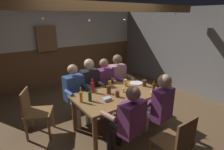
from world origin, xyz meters
The scene contains 28 objects.
ground_plane centered at (0.00, 0.00, 0.00)m, with size 6.81×6.81×0.00m, color brown.
back_wall_upper centered at (0.00, 2.90, 1.74)m, with size 5.38×0.12×1.17m, color beige.
back_wall_wainscot centered at (0.00, 2.90, 0.58)m, with size 5.38×0.12×1.16m, color brown.
side_wall_concrete centered at (2.75, 0.00, 1.16)m, with size 0.12×5.67×2.33m, color gray.
ceiling_beam centered at (0.00, 0.20, 2.25)m, with size 4.84×0.14×0.16m, color brown.
dining_table centered at (0.00, -0.17, 0.63)m, with size 1.62×0.93×0.73m.
person_0 centered at (-0.54, 0.53, 0.66)m, with size 0.54×0.54×1.20m.
person_1 centered at (-0.19, 0.53, 0.69)m, with size 0.52×0.54×1.26m.
person_2 centered at (0.19, 0.53, 0.67)m, with size 0.57×0.56×1.21m.
person_3 centered at (0.53, 0.53, 0.69)m, with size 0.56×0.58×1.26m.
person_4 centered at (-0.34, -0.86, 0.66)m, with size 0.59×0.59×1.19m.
person_5 centered at (0.31, -0.85, 0.68)m, with size 0.53×0.55×1.24m.
chair_empty_near_right centered at (-1.36, 0.53, 0.48)m, with size 0.59×0.59×0.88m.
chair_empty_near_left centered at (0.00, -1.48, 0.48)m, with size 0.44×0.44×0.88m.
table_candle centered at (0.11, -0.18, 0.77)m, with size 0.04×0.04×0.08m, color #F9E08C.
condiment_caddy centered at (-0.34, -0.30, 0.76)m, with size 0.14×0.10×0.05m, color #B2B7BC.
plate_0 centered at (0.63, 0.03, 0.74)m, with size 0.27×0.27×0.01m, color white.
bottle_0 centered at (0.60, -0.48, 0.81)m, with size 0.06×0.06×0.21m.
bottle_1 centered at (-0.58, -0.15, 0.82)m, with size 0.06×0.06×0.24m.
bottle_2 centered at (-0.37, 0.14, 0.84)m, with size 0.06×0.06×0.27m.
bottle_3 centered at (-0.72, -0.11, 0.83)m, with size 0.05×0.05×0.26m.
pint_glass_0 centered at (-0.15, -0.08, 0.81)m, with size 0.08×0.08×0.16m, color #4C2D19.
pint_glass_1 centered at (0.05, 0.19, 0.79)m, with size 0.07×0.07×0.13m, color gold.
pint_glass_2 centered at (-0.11, -0.29, 0.79)m, with size 0.07×0.07×0.11m, color #4C2D19.
pint_glass_3 centered at (0.65, -0.19, 0.80)m, with size 0.08×0.08×0.13m, color #4C2D19.
pint_glass_4 centered at (0.34, 0.05, 0.80)m, with size 0.07×0.07×0.14m, color #E5C64C.
wall_dart_cabinet centered at (-0.38, 2.77, 1.47)m, with size 0.56×0.15×0.70m.
string_lights centered at (0.00, 0.15, 2.07)m, with size 3.80×0.04×0.14m.
Camera 1 is at (-1.87, -2.64, 2.11)m, focal length 29.17 mm.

